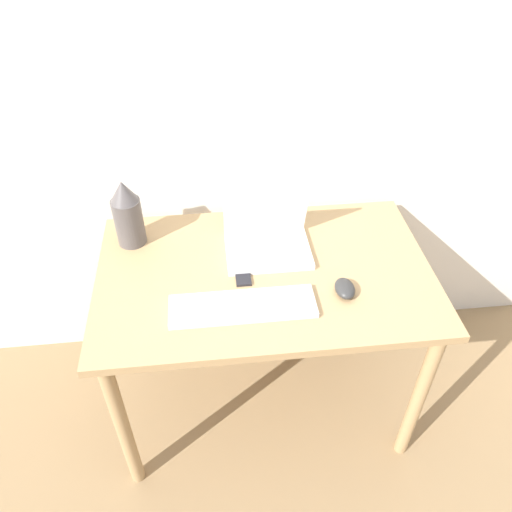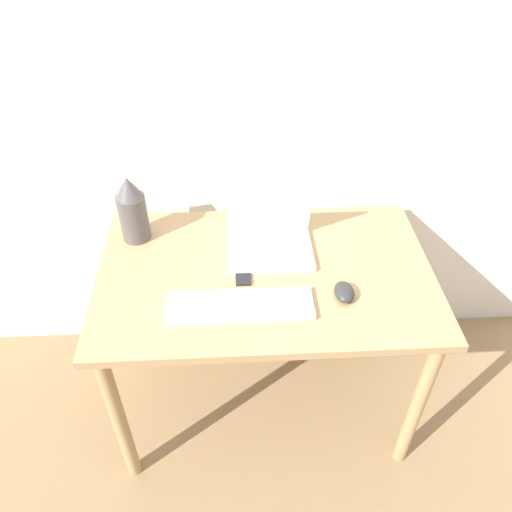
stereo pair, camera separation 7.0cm
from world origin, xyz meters
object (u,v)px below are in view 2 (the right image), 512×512
vase (132,209)px  mp3_player (243,279)px  mouse (344,292)px  keyboard (240,306)px  laptop (270,236)px

vase → mp3_player: vase is taller
mouse → vase: vase is taller
keyboard → mp3_player: bearing=83.6°
mouse → vase: size_ratio=0.37×
laptop → vase: vase is taller
mouse → mp3_player: size_ratio=1.71×
keyboard → vase: size_ratio=1.81×
mouse → mp3_player: mouse is taller
keyboard → mp3_player: 0.13m
mouse → keyboard: bearing=-174.4°
mp3_player → vase: bearing=146.4°
keyboard → vase: (-0.37, 0.38, 0.12)m
laptop → mp3_player: bearing=-120.9°
laptop → vase: 0.50m
keyboard → mouse: mouse is taller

